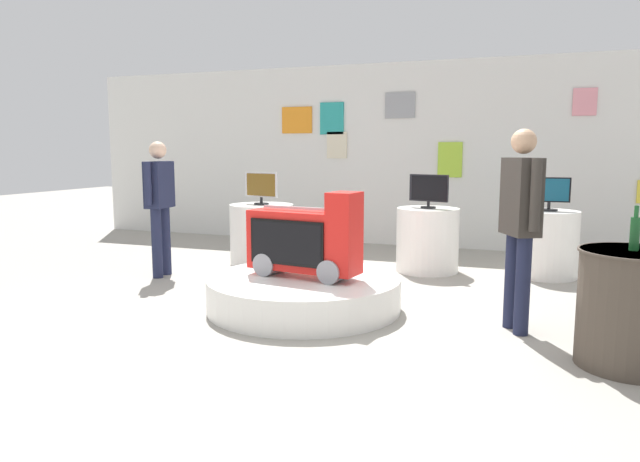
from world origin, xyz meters
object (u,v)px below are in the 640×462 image
novelty_firetruck_tv (305,242)px  bottle_on_side_table (635,232)px  display_pedestal_center_rear (262,234)px  tv_on_center_rear (261,187)px  shopper_browsing_rear (160,198)px  tv_on_right_rear (429,190)px  side_table_round (633,308)px  main_display_pedestal (304,293)px  tv_on_left_rear (550,192)px  display_pedestal_right_rear (427,240)px  display_pedestal_left_rear (547,244)px  shopper_browsing_near_truck (520,215)px

novelty_firetruck_tv → bottle_on_side_table: same height
display_pedestal_center_rear → tv_on_center_rear: 0.63m
shopper_browsing_rear → display_pedestal_center_rear: bearing=54.6°
display_pedestal_center_rear → tv_on_right_rear: tv_on_right_rear is taller
tv_on_center_rear → bottle_on_side_table: 4.70m
novelty_firetruck_tv → side_table_round: bearing=-12.5°
main_display_pedestal → side_table_round: 2.75m
tv_on_left_rear → display_pedestal_center_rear: size_ratio=0.54×
display_pedestal_center_rear → tv_on_center_rear: tv_on_center_rear is taller
display_pedestal_center_rear → display_pedestal_right_rear: (2.14, 0.26, 0.00)m
main_display_pedestal → tv_on_right_rear: size_ratio=3.66×
display_pedestal_center_rear → bottle_on_side_table: bottle_on_side_table is taller
side_table_round → display_pedestal_left_rear: bearing=99.6°
display_pedestal_left_rear → display_pedestal_center_rear: same height
novelty_firetruck_tv → display_pedestal_left_rear: 3.18m
tv_on_center_rear → tv_on_left_rear: bearing=6.9°
novelty_firetruck_tv → display_pedestal_center_rear: (-1.36, 1.90, -0.25)m
tv_on_center_rear → novelty_firetruck_tv: bearing=-54.3°
side_table_round → bottle_on_side_table: size_ratio=2.67×
tv_on_center_rear → main_display_pedestal: bearing=-54.5°
novelty_firetruck_tv → shopper_browsing_rear: size_ratio=0.70×
main_display_pedestal → tv_on_left_rear: 3.29m
display_pedestal_left_rear → tv_on_center_rear: bearing=-173.0°
shopper_browsing_rear → display_pedestal_left_rear: bearing=19.6°
display_pedestal_right_rear → shopper_browsing_near_truck: 2.50m
main_display_pedestal → novelty_firetruck_tv: bearing=-26.7°
bottle_on_side_table → tv_on_left_rear: bearing=99.2°
side_table_round → shopper_browsing_near_truck: bearing=143.1°
novelty_firetruck_tv → shopper_browsing_rear: (-2.15, 0.79, 0.29)m
tv_on_left_rear → bottle_on_side_table: (0.47, -2.91, -0.06)m
side_table_round → shopper_browsing_near_truck: 1.11m
bottle_on_side_table → tv_on_center_rear: bearing=148.2°
display_pedestal_left_rear → tv_on_left_rear: bearing=-90.2°
novelty_firetruck_tv → tv_on_right_rear: size_ratio=2.25×
shopper_browsing_rear → novelty_firetruck_tv: bearing=-20.1°
display_pedestal_center_rear → display_pedestal_right_rear: bearing=6.8°
display_pedestal_left_rear → tv_on_left_rear: size_ratio=1.73×
novelty_firetruck_tv → display_pedestal_center_rear: bearing=125.7°
novelty_firetruck_tv → shopper_browsing_near_truck: (1.88, -0.01, 0.33)m
display_pedestal_right_rear → side_table_round: 3.32m
side_table_round → shopper_browsing_rear: size_ratio=0.51×
display_pedestal_center_rear → tv_on_center_rear: bearing=-75.7°
novelty_firetruck_tv → display_pedestal_right_rear: bearing=70.2°
display_pedestal_right_rear → bottle_on_side_table: bearing=-55.9°
tv_on_right_rear → side_table_round: tv_on_right_rear is taller
display_pedestal_left_rear → display_pedestal_center_rear: size_ratio=0.94×
novelty_firetruck_tv → bottle_on_side_table: 2.71m
main_display_pedestal → novelty_firetruck_tv: 0.49m
display_pedestal_left_rear → side_table_round: side_table_round is taller
main_display_pedestal → display_pedestal_left_rear: size_ratio=2.31×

